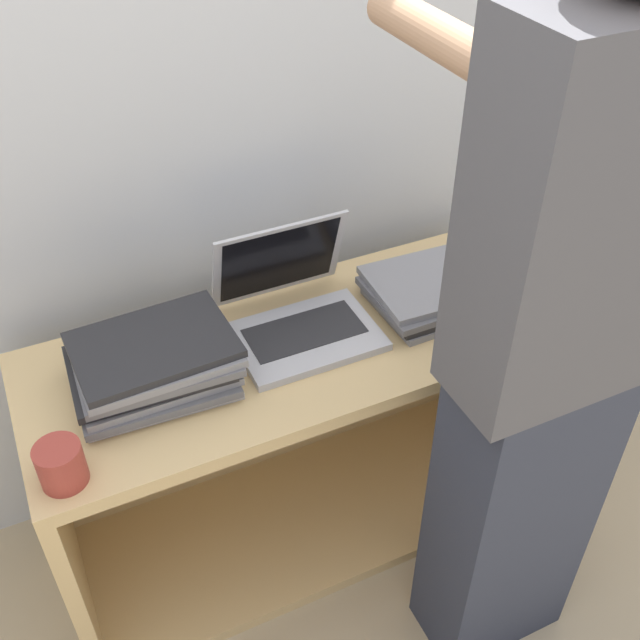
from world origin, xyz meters
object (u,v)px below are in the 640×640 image
at_px(laptop_stack_left, 154,365).
at_px(person, 549,355).
at_px(laptop_stack_right, 440,289).
at_px(laptop_open, 297,311).
at_px(mug, 61,465).

height_order(laptop_stack_left, person, person).
xyz_separation_m(laptop_stack_right, person, (-0.08, -0.48, 0.19)).
distance_m(laptop_stack_left, person, 0.83).
bearing_deg(laptop_open, person, -61.26).
relative_size(laptop_open, laptop_stack_left, 0.93).
distance_m(laptop_open, mug, 0.65).
bearing_deg(laptop_stack_left, mug, -142.16).
bearing_deg(mug, laptop_stack_left, 37.84).
bearing_deg(laptop_stack_right, mug, -169.49).
xyz_separation_m(laptop_stack_right, mug, (-0.97, -0.18, 0.01)).
bearing_deg(person, laptop_stack_right, 80.53).
bearing_deg(laptop_stack_left, laptop_stack_right, -0.20).
relative_size(laptop_stack_left, person, 0.20).
bearing_deg(laptop_stack_right, laptop_open, 171.42).
xyz_separation_m(laptop_open, person, (0.29, -0.53, 0.18)).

